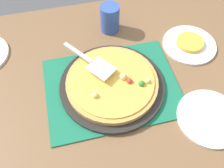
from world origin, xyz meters
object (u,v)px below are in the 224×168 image
pizza_server (91,62)px  plate_side (209,118)px  pizza (112,82)px  pizza_pan (112,85)px  plate_far_right (189,45)px  cup_far (110,18)px  served_slice_right (190,42)px

pizza_server → plate_side: bearing=141.4°
pizza → pizza_pan: bearing=-26.3°
pizza → plate_far_right: size_ratio=1.50×
plate_side → cup_far: (0.23, -0.50, 0.06)m
pizza → cup_far: cup_far is taller
cup_far → plate_far_right: bearing=150.2°
plate_far_right → cup_far: 0.35m
plate_far_right → pizza_server: pizza_server is taller
plate_far_right → served_slice_right: bearing=0.0°
plate_far_right → plate_side: (0.07, 0.33, 0.00)m
pizza_pan → pizza: pizza is taller
pizza → pizza_server: bearing=-53.3°
plate_side → plate_far_right: bearing=-102.0°
served_slice_right → plate_far_right: bearing=0.0°
plate_far_right → served_slice_right: (0.00, 0.00, 0.01)m
pizza_pan → pizza: size_ratio=1.15×
cup_far → pizza_server: bearing=61.3°
pizza_pan → pizza_server: 0.11m
served_slice_right → plate_side: bearing=78.0°
plate_far_right → cup_far: cup_far is taller
plate_side → cup_far: 0.55m
cup_far → pizza_server: 0.25m
plate_side → pizza_server: pizza_server is taller
served_slice_right → cup_far: bearing=-29.8°
plate_far_right → plate_side: size_ratio=1.00×
pizza → plate_side: bearing=145.4°
pizza_pan → plate_side: bearing=145.4°
pizza_pan → served_slice_right: (-0.36, -0.13, 0.01)m
pizza → plate_far_right: bearing=-160.3°
pizza → served_slice_right: pizza is taller
served_slice_right → pizza_server: (0.42, 0.05, 0.05)m
pizza_pan → pizza_server: size_ratio=1.81×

